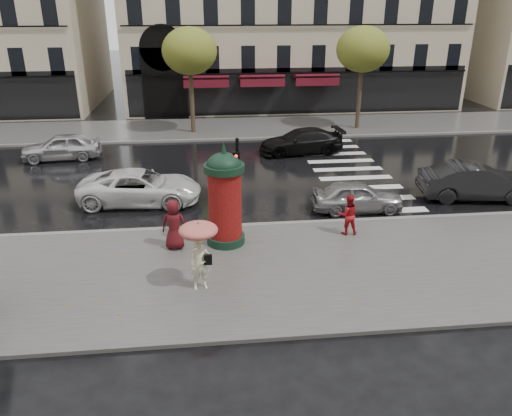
{
  "coord_description": "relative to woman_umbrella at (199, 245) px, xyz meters",
  "views": [
    {
      "loc": [
        -1.37,
        -14.33,
        8.03
      ],
      "look_at": [
        0.34,
        1.5,
        1.42
      ],
      "focal_mm": 35.0,
      "sensor_mm": 36.0,
      "label": 1
    }
  ],
  "objects": [
    {
      "name": "man_burgundy",
      "position": [
        -0.87,
        2.74,
        -0.55
      ],
      "size": [
        0.92,
        0.66,
        1.76
      ],
      "primitive_type": "imported",
      "rotation": [
        0.0,
        0.0,
        3.03
      ],
      "color": "#511015",
      "rests_on": "near_sidewalk"
    },
    {
      "name": "tree_far_right",
      "position": [
        10.62,
        19.4,
        3.62
      ],
      "size": [
        3.4,
        3.4,
        6.64
      ],
      "color": "#38281C",
      "rests_on": "ground"
    },
    {
      "name": "woman_red",
      "position": [
        5.36,
        3.22,
        -0.67
      ],
      "size": [
        0.76,
        0.6,
        1.52
      ],
      "primitive_type": "imported",
      "rotation": [
        0.0,
        0.0,
        3.11
      ],
      "color": "#B4161C",
      "rests_on": "near_sidewalk"
    },
    {
      "name": "car_black",
      "position": [
        5.75,
        14.17,
        -0.86
      ],
      "size": [
        4.93,
        2.4,
        1.38
      ],
      "primitive_type": "imported",
      "rotation": [
        0.0,
        0.0,
        -1.47
      ],
      "color": "black",
      "rests_on": "ground"
    },
    {
      "name": "near_sidewalk",
      "position": [
        1.62,
        0.9,
        -1.49
      ],
      "size": [
        90.0,
        7.0,
        0.12
      ],
      "primitive_type": "cube",
      "color": "#474744",
      "rests_on": "ground"
    },
    {
      "name": "zebra_crossing",
      "position": [
        7.62,
        11.0,
        -1.55
      ],
      "size": [
        3.6,
        11.75,
        0.01
      ],
      "primitive_type": "cube",
      "color": "silver",
      "rests_on": "ground"
    },
    {
      "name": "ground",
      "position": [
        1.62,
        1.4,
        -1.55
      ],
      "size": [
        160.0,
        160.0,
        0.0
      ],
      "primitive_type": "plane",
      "color": "black",
      "rests_on": "ground"
    },
    {
      "name": "car_silver",
      "position": [
        6.44,
        5.6,
        -0.92
      ],
      "size": [
        3.79,
        1.66,
        1.27
      ],
      "primitive_type": "imported",
      "rotation": [
        0.0,
        0.0,
        1.53
      ],
      "color": "#A7A7AC",
      "rests_on": "ground"
    },
    {
      "name": "woman_umbrella",
      "position": [
        0.0,
        0.0,
        0.0
      ],
      "size": [
        1.13,
        1.13,
        2.17
      ],
      "color": "#F7F0CC",
      "rests_on": "near_sidewalk"
    },
    {
      "name": "traffic_light",
      "position": [
        1.35,
        3.13,
        0.82
      ],
      "size": [
        0.26,
        0.36,
        3.72
      ],
      "color": "black",
      "rests_on": "near_sidewalk"
    },
    {
      "name": "car_far_silver",
      "position": [
        -7.46,
        14.38,
        -0.84
      ],
      "size": [
        4.34,
        2.11,
        1.42
      ],
      "primitive_type": "imported",
      "rotation": [
        0.0,
        0.0,
        -1.47
      ],
      "color": "silver",
      "rests_on": "ground"
    },
    {
      "name": "car_darkgrey",
      "position": [
        11.96,
        6.33,
        -0.76
      ],
      "size": [
        4.97,
        2.3,
        1.58
      ],
      "primitive_type": "imported",
      "rotation": [
        0.0,
        0.0,
        1.44
      ],
      "color": "black",
      "rests_on": "ground"
    },
    {
      "name": "tree_far_left",
      "position": [
        -0.38,
        19.4,
        3.62
      ],
      "size": [
        3.4,
        3.4,
        6.64
      ],
      "color": "#38281C",
      "rests_on": "ground"
    },
    {
      "name": "far_sidewalk",
      "position": [
        1.62,
        20.4,
        -1.49
      ],
      "size": [
        90.0,
        6.0,
        0.12
      ],
      "primitive_type": "cube",
      "color": "#474744",
      "rests_on": "ground"
    },
    {
      "name": "near_kerb",
      "position": [
        1.62,
        4.4,
        -1.48
      ],
      "size": [
        90.0,
        0.25,
        0.14
      ],
      "primitive_type": "cube",
      "color": "slate",
      "rests_on": "ground"
    },
    {
      "name": "far_kerb",
      "position": [
        1.62,
        17.4,
        -1.48
      ],
      "size": [
        90.0,
        0.25,
        0.14
      ],
      "primitive_type": "cube",
      "color": "slate",
      "rests_on": "ground"
    },
    {
      "name": "morris_column",
      "position": [
        0.9,
        2.99,
        0.34
      ],
      "size": [
        1.37,
        1.37,
        3.7
      ],
      "color": "black",
      "rests_on": "near_sidewalk"
    },
    {
      "name": "car_white",
      "position": [
        -2.51,
        7.42,
        -0.84
      ],
      "size": [
        5.3,
        2.77,
        1.43
      ],
      "primitive_type": "imported",
      "rotation": [
        0.0,
        0.0,
        1.49
      ],
      "color": "white",
      "rests_on": "ground"
    }
  ]
}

